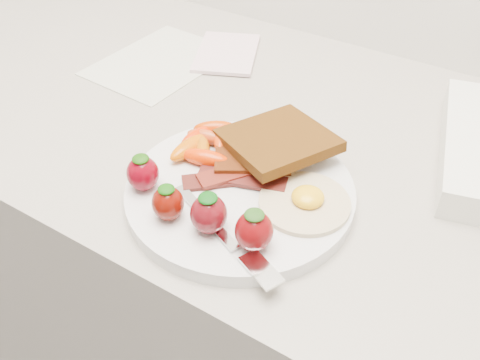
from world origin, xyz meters
The scene contains 11 objects.
counter centered at (0.00, 1.70, 0.45)m, with size 2.00×0.60×0.90m, color gray.
plate centered at (0.03, 1.56, 0.91)m, with size 0.27×0.27×0.02m, color silver.
toast_lower centered at (0.01, 1.61, 0.93)m, with size 0.09×0.09×0.01m, color #361103.
toast_upper centered at (0.03, 1.63, 0.94)m, with size 0.12×0.12×0.01m, color black.
fried_egg centered at (0.11, 1.57, 0.92)m, with size 0.13×0.13×0.02m.
bacon_strips centered at (0.02, 1.57, 0.92)m, with size 0.12×0.12×0.01m.
baby_carrots centered at (-0.05, 1.59, 0.93)m, with size 0.09×0.11×0.02m.
strawberries centered at (0.02, 1.48, 0.94)m, with size 0.19×0.06×0.05m.
fork centered at (0.07, 1.48, 0.92)m, with size 0.17×0.08×0.00m.
paper_sheet centered at (-0.26, 1.77, 0.90)m, with size 0.17×0.22×0.00m, color beige.
notepad centered at (-0.18, 1.85, 0.91)m, with size 0.10×0.14×0.01m, color silver.
Camera 1 is at (0.28, 1.16, 1.33)m, focal length 40.00 mm.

